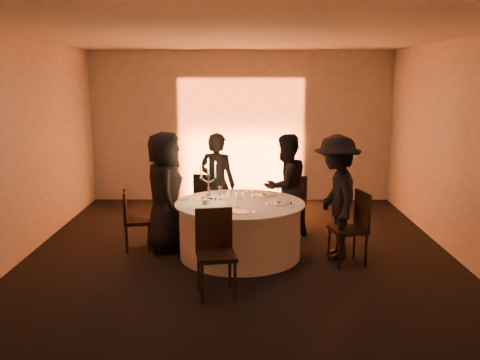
{
  "coord_description": "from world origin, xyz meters",
  "views": [
    {
      "loc": [
        0.04,
        -7.2,
        2.49
      ],
      "look_at": [
        0.0,
        0.2,
        1.05
      ],
      "focal_mm": 40.0,
      "sensor_mm": 36.0,
      "label": 1
    }
  ],
  "objects_px": {
    "chair_back_left": "(207,197)",
    "chair_front": "(215,246)",
    "guest_left": "(165,192)",
    "chair_right": "(354,224)",
    "candelabra": "(209,185)",
    "guest_right": "(336,197)",
    "chair_back_right": "(293,199)",
    "guest_back_left": "(217,184)",
    "guest_back_right": "(285,186)",
    "banquet_table": "(240,229)",
    "coffee_cup": "(205,202)",
    "chair_left": "(132,217)"
  },
  "relations": [
    {
      "from": "coffee_cup",
      "to": "chair_left",
      "type": "bearing_deg",
      "value": 161.18
    },
    {
      "from": "chair_left",
      "to": "guest_left",
      "type": "relative_size",
      "value": 0.5
    },
    {
      "from": "chair_back_right",
      "to": "guest_back_right",
      "type": "relative_size",
      "value": 0.55
    },
    {
      "from": "chair_right",
      "to": "guest_left",
      "type": "distance_m",
      "value": 2.68
    },
    {
      "from": "banquet_table",
      "to": "guest_back_right",
      "type": "distance_m",
      "value": 1.23
    },
    {
      "from": "guest_left",
      "to": "chair_back_right",
      "type": "bearing_deg",
      "value": -72.83
    },
    {
      "from": "chair_left",
      "to": "candelabra",
      "type": "xyz_separation_m",
      "value": [
        1.12,
        -0.12,
        0.49
      ]
    },
    {
      "from": "chair_back_left",
      "to": "chair_front",
      "type": "distance_m",
      "value": 2.81
    },
    {
      "from": "guest_right",
      "to": "candelabra",
      "type": "height_order",
      "value": "guest_right"
    },
    {
      "from": "chair_back_left",
      "to": "coffee_cup",
      "type": "height_order",
      "value": "chair_back_left"
    },
    {
      "from": "chair_left",
      "to": "guest_right",
      "type": "bearing_deg",
      "value": -108.38
    },
    {
      "from": "guest_back_right",
      "to": "coffee_cup",
      "type": "bearing_deg",
      "value": 2.52
    },
    {
      "from": "chair_back_left",
      "to": "chair_front",
      "type": "xyz_separation_m",
      "value": [
        0.28,
        -2.79,
        0.05
      ]
    },
    {
      "from": "coffee_cup",
      "to": "candelabra",
      "type": "distance_m",
      "value": 0.31
    },
    {
      "from": "chair_back_left",
      "to": "guest_back_right",
      "type": "bearing_deg",
      "value": 174.05
    },
    {
      "from": "chair_back_left",
      "to": "candelabra",
      "type": "bearing_deg",
      "value": 113.52
    },
    {
      "from": "chair_right",
      "to": "chair_front",
      "type": "distance_m",
      "value": 2.06
    },
    {
      "from": "chair_left",
      "to": "chair_front",
      "type": "relative_size",
      "value": 0.87
    },
    {
      "from": "coffee_cup",
      "to": "chair_back_left",
      "type": "bearing_deg",
      "value": 92.82
    },
    {
      "from": "chair_back_left",
      "to": "guest_left",
      "type": "bearing_deg",
      "value": 85.8
    },
    {
      "from": "chair_right",
      "to": "guest_back_right",
      "type": "xyz_separation_m",
      "value": [
        -0.82,
        1.22,
        0.26
      ]
    },
    {
      "from": "guest_back_right",
      "to": "candelabra",
      "type": "height_order",
      "value": "guest_back_right"
    },
    {
      "from": "chair_front",
      "to": "coffee_cup",
      "type": "height_order",
      "value": "chair_front"
    },
    {
      "from": "chair_front",
      "to": "guest_left",
      "type": "relative_size",
      "value": 0.57
    },
    {
      "from": "chair_right",
      "to": "chair_front",
      "type": "bearing_deg",
      "value": -73.87
    },
    {
      "from": "chair_back_right",
      "to": "guest_back_right",
      "type": "distance_m",
      "value": 0.61
    },
    {
      "from": "candelabra",
      "to": "chair_right",
      "type": "bearing_deg",
      "value": -13.66
    },
    {
      "from": "guest_left",
      "to": "chair_front",
      "type": "bearing_deg",
      "value": -166.23
    },
    {
      "from": "chair_front",
      "to": "guest_back_left",
      "type": "height_order",
      "value": "guest_back_left"
    },
    {
      "from": "chair_back_right",
      "to": "guest_right",
      "type": "distance_m",
      "value": 1.57
    },
    {
      "from": "guest_back_right",
      "to": "candelabra",
      "type": "xyz_separation_m",
      "value": [
        -1.15,
        -0.74,
        0.16
      ]
    },
    {
      "from": "chair_back_left",
      "to": "guest_right",
      "type": "height_order",
      "value": "guest_right"
    },
    {
      "from": "chair_left",
      "to": "coffee_cup",
      "type": "height_order",
      "value": "chair_left"
    },
    {
      "from": "chair_back_right",
      "to": "candelabra",
      "type": "bearing_deg",
      "value": 13.77
    },
    {
      "from": "chair_left",
      "to": "guest_back_right",
      "type": "height_order",
      "value": "guest_back_right"
    },
    {
      "from": "chair_right",
      "to": "candelabra",
      "type": "relative_size",
      "value": 1.64
    },
    {
      "from": "guest_back_left",
      "to": "chair_back_left",
      "type": "bearing_deg",
      "value": -48.44
    },
    {
      "from": "banquet_table",
      "to": "guest_back_left",
      "type": "bearing_deg",
      "value": 109.71
    },
    {
      "from": "chair_left",
      "to": "guest_right",
      "type": "height_order",
      "value": "guest_right"
    },
    {
      "from": "chair_right",
      "to": "chair_left",
      "type": "bearing_deg",
      "value": -113.77
    },
    {
      "from": "chair_back_right",
      "to": "coffee_cup",
      "type": "bearing_deg",
      "value": 18.28
    },
    {
      "from": "chair_back_right",
      "to": "guest_back_left",
      "type": "height_order",
      "value": "guest_back_left"
    },
    {
      "from": "guest_right",
      "to": "guest_back_right",
      "type": "bearing_deg",
      "value": -149.41
    },
    {
      "from": "chair_back_right",
      "to": "guest_back_left",
      "type": "relative_size",
      "value": 0.54
    },
    {
      "from": "chair_front",
      "to": "guest_right",
      "type": "height_order",
      "value": "guest_right"
    },
    {
      "from": "chair_right",
      "to": "candelabra",
      "type": "bearing_deg",
      "value": -116.41
    },
    {
      "from": "banquet_table",
      "to": "chair_front",
      "type": "height_order",
      "value": "chair_front"
    },
    {
      "from": "chair_right",
      "to": "candelabra",
      "type": "height_order",
      "value": "candelabra"
    },
    {
      "from": "banquet_table",
      "to": "candelabra",
      "type": "distance_m",
      "value": 0.76
    },
    {
      "from": "chair_front",
      "to": "coffee_cup",
      "type": "bearing_deg",
      "value": 88.56
    }
  ]
}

